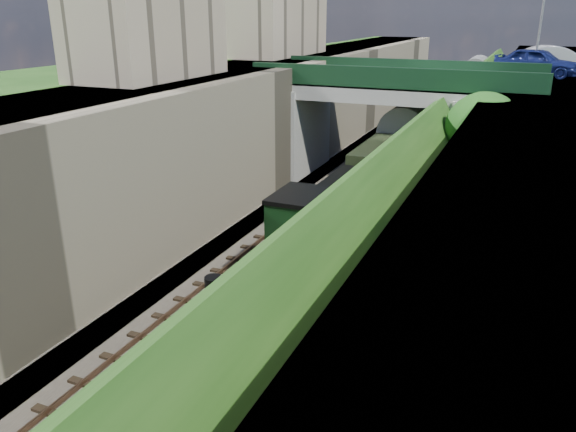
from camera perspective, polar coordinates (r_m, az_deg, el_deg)
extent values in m
cube|color=#473F38|center=(31.71, 8.05, 1.61)|extent=(10.00, 90.00, 0.20)
cube|color=#756B56|center=(32.62, -1.09, 8.51)|extent=(1.00, 90.00, 7.00)
cube|color=#262628|center=(34.19, -6.51, 8.93)|extent=(6.00, 90.00, 7.00)
cube|color=#262628|center=(29.97, 26.15, 4.67)|extent=(8.00, 90.00, 6.25)
cube|color=#1E4714|center=(30.14, 17.50, 5.05)|extent=(4.02, 90.00, 6.36)
sphere|color=#194C14|center=(12.00, 2.44, -20.89)|extent=(1.39, 1.39, 1.39)
sphere|color=#194C14|center=(12.46, 9.71, -11.25)|extent=(1.46, 1.46, 1.46)
sphere|color=#194C14|center=(15.37, 14.84, -2.42)|extent=(2.13, 2.13, 2.13)
sphere|color=#194C14|center=(20.05, 11.20, -5.09)|extent=(2.36, 2.36, 2.36)
sphere|color=#194C14|center=(20.25, 16.05, 1.31)|extent=(1.75, 1.75, 1.75)
sphere|color=#194C14|center=(25.08, 13.00, -1.36)|extent=(1.97, 1.97, 1.97)
sphere|color=#194C14|center=(28.16, 16.61, 3.92)|extent=(2.32, 2.32, 2.32)
sphere|color=#194C14|center=(30.34, 17.64, 5.57)|extent=(2.24, 2.24, 2.24)
sphere|color=#194C14|center=(33.38, 18.39, 6.93)|extent=(2.38, 2.38, 2.38)
sphere|color=#194C14|center=(36.29, 18.58, 7.50)|extent=(1.29, 1.29, 1.29)
sphere|color=#194C14|center=(38.84, 18.53, 7.67)|extent=(2.06, 2.06, 2.06)
sphere|color=#194C14|center=(42.33, 19.77, 9.51)|extent=(1.60, 1.60, 1.60)
sphere|color=#194C14|center=(44.03, 21.16, 11.33)|extent=(1.92, 1.92, 1.92)
sphere|color=#194C14|center=(47.29, 18.17, 7.83)|extent=(1.60, 1.60, 1.60)
sphere|color=#194C14|center=(51.39, 20.84, 11.38)|extent=(1.86, 1.86, 1.86)
sphere|color=#194C14|center=(54.10, 20.57, 11.18)|extent=(1.22, 1.22, 1.22)
sphere|color=#194C14|center=(57.56, 20.70, 11.48)|extent=(1.90, 1.90, 1.90)
sphere|color=#194C14|center=(60.55, 20.47, 11.32)|extent=(1.76, 1.76, 1.76)
sphere|color=#194C14|center=(62.15, 21.95, 13.17)|extent=(1.85, 1.85, 1.85)
sphere|color=#194C14|center=(64.64, 21.55, 12.77)|extent=(1.46, 1.46, 1.46)
sphere|color=#194C14|center=(68.06, 21.83, 13.21)|extent=(2.12, 2.12, 2.12)
sphere|color=#194C14|center=(71.28, 20.28, 11.42)|extent=(1.68, 1.68, 1.68)
sphere|color=#194C14|center=(75.44, 21.99, 13.60)|extent=(2.24, 2.24, 2.24)
cube|color=black|center=(32.21, 4.63, 2.29)|extent=(2.50, 90.00, 0.07)
cube|color=brown|center=(32.40, 3.44, 2.61)|extent=(0.08, 90.00, 0.14)
cube|color=brown|center=(31.97, 5.86, 2.29)|extent=(0.08, 90.00, 0.14)
cube|color=black|center=(31.39, 10.17, 1.56)|extent=(2.50, 90.00, 0.07)
cube|color=brown|center=(31.52, 8.91, 1.89)|extent=(0.08, 90.00, 0.14)
cube|color=brown|center=(31.22, 11.45, 1.55)|extent=(0.08, 90.00, 0.14)
cube|color=gray|center=(34.16, 11.20, 12.41)|extent=(16.00, 6.00, 0.90)
cube|color=#13361D|center=(31.28, 10.13, 13.56)|extent=(16.00, 0.30, 1.20)
cube|color=#13361D|center=(36.83, 12.31, 14.36)|extent=(16.00, 0.30, 1.20)
cube|color=gray|center=(36.36, 1.54, 8.67)|extent=(1.40, 6.40, 5.70)
cube|color=gray|center=(33.97, 18.66, 6.81)|extent=(2.40, 6.40, 5.70)
cube|color=gray|center=(43.13, -1.78, 20.02)|extent=(5.00, 10.00, 6.00)
cube|color=gray|center=(28.82, -14.02, 17.45)|extent=(4.00, 8.00, 4.00)
cylinder|color=black|center=(28.68, 18.61, 3.15)|extent=(0.30, 0.30, 4.40)
sphere|color=#194C14|center=(28.08, 19.20, 8.22)|extent=(3.60, 3.60, 3.60)
sphere|color=#194C14|center=(28.95, 20.19, 7.22)|extent=(2.40, 2.40, 2.40)
cylinder|color=gray|center=(38.91, 24.26, 17.26)|extent=(0.14, 0.14, 6.00)
imported|color=navy|center=(38.76, 24.00, 14.09)|extent=(5.39, 3.22, 1.72)
imported|color=#B3B4B8|center=(42.85, 25.48, 14.25)|extent=(5.30, 3.20, 1.65)
cube|color=black|center=(17.85, -1.92, -12.25)|extent=(2.40, 8.40, 0.60)
cube|color=black|center=(18.35, -0.60, -9.27)|extent=(2.70, 10.00, 0.35)
cube|color=maroon|center=(14.67, -9.12, -18.51)|extent=(2.70, 0.25, 0.70)
cylinder|color=black|center=(17.09, -1.71, -6.67)|extent=(1.90, 5.60, 1.90)
cylinder|color=black|center=(14.56, -7.30, -12.00)|extent=(1.96, 1.80, 1.96)
cylinder|color=white|center=(13.86, -9.40, -13.93)|extent=(1.10, 0.05, 1.10)
cylinder|color=black|center=(13.96, -7.52, -7.83)|extent=(0.44, 0.44, 0.90)
sphere|color=black|center=(15.85, -3.27, -4.93)|extent=(0.76, 0.76, 0.76)
cylinder|color=#A57F33|center=(17.30, -0.63, -2.32)|extent=(0.32, 0.32, 0.50)
cube|color=black|center=(20.06, 2.62, -2.03)|extent=(2.75, 2.40, 2.80)
cube|color=black|center=(19.56, 2.69, 1.91)|extent=(2.85, 2.50, 0.15)
cube|color=black|center=(16.30, -10.08, -14.60)|extent=(0.60, 1.40, 0.90)
cube|color=black|center=(15.27, -1.82, -16.93)|extent=(0.60, 1.40, 0.90)
cube|color=black|center=(24.70, 6.18, -2.89)|extent=(2.30, 6.00, 0.50)
cube|color=black|center=(24.60, 6.20, -2.36)|extent=(2.60, 6.00, 0.50)
cube|color=black|center=(24.17, 6.31, 0.27)|extent=(2.70, 6.00, 2.40)
cube|color=black|center=(23.78, 6.42, 3.11)|extent=(2.50, 5.60, 0.20)
cube|color=black|center=(36.32, 12.17, 4.23)|extent=(2.30, 17.00, 0.40)
cube|color=black|center=(36.26, 12.20, 4.61)|extent=(2.50, 17.00, 0.50)
cube|color=#232C18|center=(35.90, 12.37, 6.92)|extent=(2.80, 18.00, 2.70)
cube|color=slate|center=(35.60, 12.55, 9.27)|extent=(2.90, 18.00, 0.50)
cube|color=black|center=(54.47, 16.27, 9.10)|extent=(2.30, 17.00, 0.40)
cube|color=black|center=(54.42, 16.29, 9.36)|extent=(2.50, 17.00, 0.50)
cube|color=#232C18|center=(54.19, 16.45, 10.91)|extent=(2.80, 18.00, 2.70)
cube|color=slate|center=(53.99, 16.61, 12.48)|extent=(2.90, 18.00, 0.50)
cube|color=black|center=(72.94, 18.34, 11.50)|extent=(2.30, 17.00, 0.40)
cube|color=black|center=(72.91, 18.37, 11.70)|extent=(2.50, 17.00, 0.50)
cube|color=#232C18|center=(72.73, 18.50, 12.86)|extent=(2.80, 18.00, 2.70)
cube|color=slate|center=(72.59, 18.63, 14.03)|extent=(2.90, 18.00, 0.50)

